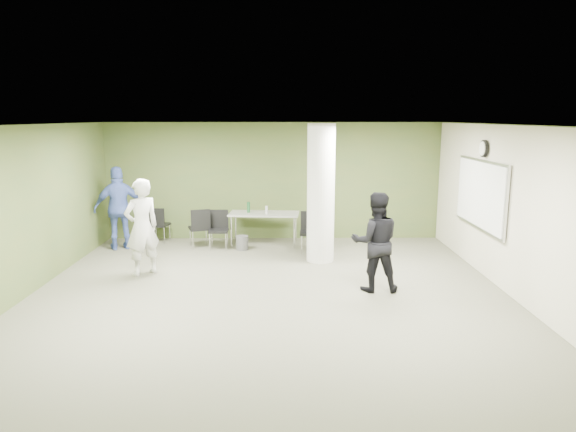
{
  "coord_description": "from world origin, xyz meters",
  "views": [
    {
      "loc": [
        0.23,
        -8.24,
        2.92
      ],
      "look_at": [
        0.33,
        1.0,
        1.13
      ],
      "focal_mm": 32.0,
      "sensor_mm": 36.0,
      "label": 1
    }
  ],
  "objects_px": {
    "woman_white": "(142,227)",
    "man_black": "(375,242)",
    "folding_table": "(264,215)",
    "man_blue": "(119,208)",
    "chair_back_left": "(158,222)"
  },
  "relations": [
    {
      "from": "woman_white",
      "to": "man_black",
      "type": "xyz_separation_m",
      "value": [
        4.18,
        -0.93,
        -0.06
      ]
    },
    {
      "from": "folding_table",
      "to": "man_blue",
      "type": "bearing_deg",
      "value": -169.22
    },
    {
      "from": "folding_table",
      "to": "chair_back_left",
      "type": "xyz_separation_m",
      "value": [
        -2.49,
        0.24,
        -0.22
      ]
    },
    {
      "from": "folding_table",
      "to": "man_black",
      "type": "xyz_separation_m",
      "value": [
        2.0,
        -3.19,
        0.14
      ]
    },
    {
      "from": "chair_back_left",
      "to": "man_black",
      "type": "xyz_separation_m",
      "value": [
        4.49,
        -3.43,
        0.36
      ]
    },
    {
      "from": "chair_back_left",
      "to": "man_black",
      "type": "relative_size",
      "value": 0.5
    },
    {
      "from": "folding_table",
      "to": "woman_white",
      "type": "xyz_separation_m",
      "value": [
        -2.18,
        -2.26,
        0.2
      ]
    },
    {
      "from": "folding_table",
      "to": "woman_white",
      "type": "bearing_deg",
      "value": -129.17
    },
    {
      "from": "woman_white",
      "to": "man_black",
      "type": "height_order",
      "value": "woman_white"
    },
    {
      "from": "folding_table",
      "to": "man_black",
      "type": "relative_size",
      "value": 0.97
    },
    {
      "from": "man_blue",
      "to": "chair_back_left",
      "type": "bearing_deg",
      "value": -164.0
    },
    {
      "from": "man_blue",
      "to": "man_black",
      "type": "bearing_deg",
      "value": 127.76
    },
    {
      "from": "man_black",
      "to": "chair_back_left",
      "type": "bearing_deg",
      "value": -36.68
    },
    {
      "from": "woman_white",
      "to": "man_blue",
      "type": "bearing_deg",
      "value": -103.09
    },
    {
      "from": "chair_back_left",
      "to": "man_blue",
      "type": "xyz_separation_m",
      "value": [
        -0.7,
        -0.58,
        0.44
      ]
    }
  ]
}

